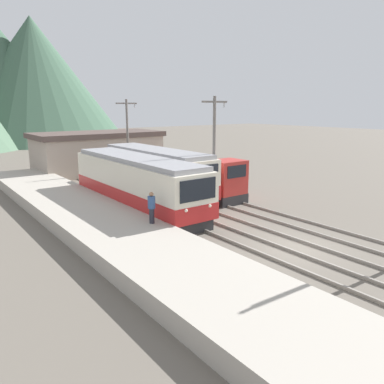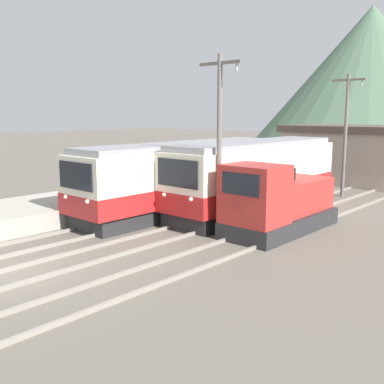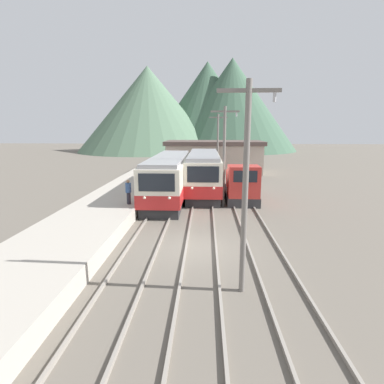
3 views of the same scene
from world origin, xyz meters
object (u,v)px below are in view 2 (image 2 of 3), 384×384
Objects in this scene: commuter_train_center at (255,179)px; person_on_platform at (72,186)px; catenary_mast_mid at (219,139)px; commuter_train_left at (184,179)px; shunting_locomotive at (277,204)px; catenary_mast_far at (346,131)px.

person_on_platform is (-4.86, -7.51, 0.01)m from commuter_train_center.
catenary_mast_mid reaches higher than person_on_platform.
commuter_train_left is 3.59m from commuter_train_center.
shunting_locomotive is 0.83× the size of catenary_mast_mid.
catenary_mast_mid is at bearing 23.11° from person_on_platform.
catenary_mast_far is (0.00, 11.86, 0.00)m from catenary_mast_mid.
commuter_train_center is at bearing -102.04° from catenary_mast_far.
catenary_mast_far is at bearing 90.00° from catenary_mast_mid.
catenary_mast_far is at bearing 65.17° from commuter_train_left.
commuter_train_left is 1.13× the size of commuter_train_center.
catenary_mast_mid and catenary_mast_far have the same top height.
commuter_train_left is 1.80× the size of catenary_mast_mid.
commuter_train_left reaches higher than shunting_locomotive.
shunting_locomotive is 10.29m from catenary_mast_far.
person_on_platform is at bearing -122.92° from commuter_train_center.
shunting_locomotive is (5.80, -0.50, -0.42)m from commuter_train_left.
commuter_train_left is 2.17× the size of shunting_locomotive.
shunting_locomotive is 3.70× the size of person_on_platform.
shunting_locomotive is at bearing -42.43° from commuter_train_center.
catenary_mast_mid is 4.46× the size of person_on_platform.
commuter_train_center is 1.58× the size of catenary_mast_far.
catenary_mast_far is (-1.49, 9.81, 2.71)m from shunting_locomotive.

